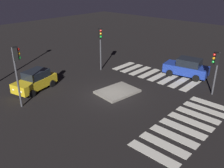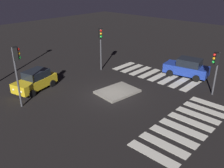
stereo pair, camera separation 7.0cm
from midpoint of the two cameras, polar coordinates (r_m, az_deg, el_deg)
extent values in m
plane|color=black|center=(20.70, 0.10, -2.54)|extent=(80.00, 80.00, 0.00)
cube|color=gray|center=(21.07, 1.38, -1.78)|extent=(3.65, 2.90, 0.18)
cube|color=gold|center=(22.42, -17.47, 0.33)|extent=(4.21, 2.56, 0.80)
cube|color=black|center=(22.30, -17.26, 2.26)|extent=(2.31, 1.96, 0.65)
cylinder|color=black|center=(21.25, -18.12, -2.13)|extent=(0.67, 0.37, 0.63)
cylinder|color=black|center=(22.42, -21.03, -1.19)|extent=(0.67, 0.37, 0.63)
cylinder|color=black|center=(22.78, -13.75, 0.15)|extent=(0.67, 0.37, 0.63)
cylinder|color=black|center=(23.88, -16.69, 0.91)|extent=(0.67, 0.37, 0.63)
sphere|color=#F2EABF|center=(20.95, -20.30, -1.73)|extent=(0.21, 0.21, 0.21)
sphere|color=#F2EABF|center=(21.62, -21.93, -1.20)|extent=(0.21, 0.21, 0.21)
cube|color=#1E389E|center=(25.48, 17.01, 3.31)|extent=(2.47, 4.47, 0.87)
cube|color=black|center=(25.17, 17.77, 4.86)|extent=(1.98, 2.40, 0.70)
cylinder|color=black|center=(25.18, 13.46, 2.52)|extent=(0.35, 0.71, 0.68)
cylinder|color=black|center=(26.77, 14.83, 3.64)|extent=(0.35, 0.71, 0.68)
cylinder|color=black|center=(24.50, 19.16, 1.23)|extent=(0.35, 0.71, 0.68)
cylinder|color=black|center=(26.13, 20.23, 2.45)|extent=(0.35, 0.71, 0.68)
sphere|color=#F2EABF|center=(25.64, 12.27, 3.94)|extent=(0.23, 0.23, 0.23)
sphere|color=#F2EABF|center=(26.53, 13.09, 4.53)|extent=(0.23, 0.23, 0.23)
cylinder|color=#47474C|center=(19.18, -21.20, 1.24)|extent=(0.14, 0.14, 4.68)
cube|color=black|center=(18.59, -21.48, 6.61)|extent=(0.50, 0.54, 0.96)
sphere|color=red|center=(18.50, -21.01, 7.57)|extent=(0.22, 0.22, 0.22)
sphere|color=orange|center=(18.57, -20.87, 6.68)|extent=(0.22, 0.22, 0.22)
sphere|color=green|center=(18.65, -20.74, 5.80)|extent=(0.22, 0.22, 0.22)
cylinder|color=#47474C|center=(25.72, -2.56, 8.03)|extent=(0.14, 0.14, 4.46)
cube|color=black|center=(25.13, -2.58, 11.77)|extent=(0.54, 0.52, 0.96)
sphere|color=red|center=(24.88, -2.52, 12.35)|extent=(0.22, 0.22, 0.22)
sphere|color=orange|center=(24.94, -2.51, 11.68)|extent=(0.22, 0.22, 0.22)
sphere|color=green|center=(25.00, -2.49, 11.00)|extent=(0.22, 0.22, 0.22)
cylinder|color=#47474C|center=(21.80, 23.18, 2.11)|extent=(0.14, 0.14, 3.68)
cube|color=black|center=(21.31, 23.31, 5.52)|extent=(0.54, 0.53, 0.96)
sphere|color=red|center=(21.15, 22.95, 6.31)|extent=(0.22, 0.22, 0.22)
sphere|color=orange|center=(21.23, 22.82, 5.54)|extent=(0.22, 0.22, 0.22)
sphere|color=green|center=(21.32, 22.69, 4.77)|extent=(0.22, 0.22, 0.22)
cube|color=silver|center=(14.44, 9.64, -15.86)|extent=(0.70, 3.20, 0.02)
cube|color=silver|center=(15.24, 12.12, -13.71)|extent=(0.70, 3.20, 0.02)
cube|color=silver|center=(16.07, 14.31, -11.75)|extent=(0.70, 3.20, 0.02)
cube|color=silver|center=(16.94, 16.25, -9.98)|extent=(0.70, 3.20, 0.02)
cube|color=silver|center=(17.85, 17.99, -8.37)|extent=(0.70, 3.20, 0.02)
cube|color=silver|center=(18.78, 19.54, -6.92)|extent=(0.70, 3.20, 0.02)
cube|color=silver|center=(19.73, 20.93, -5.60)|extent=(0.70, 3.20, 0.02)
cube|color=silver|center=(20.70, 22.19, -4.40)|extent=(0.70, 3.20, 0.02)
cube|color=silver|center=(23.58, 18.01, -0.35)|extent=(3.20, 0.70, 0.02)
cube|color=silver|center=(24.03, 15.57, 0.40)|extent=(3.20, 0.70, 0.02)
cube|color=silver|center=(24.51, 13.22, 1.12)|extent=(3.20, 0.70, 0.02)
cube|color=silver|center=(25.05, 10.96, 1.81)|extent=(3.20, 0.70, 0.02)
cube|color=silver|center=(25.62, 8.81, 2.47)|extent=(3.20, 0.70, 0.02)
cube|color=silver|center=(26.23, 6.74, 3.10)|extent=(3.20, 0.70, 0.02)
cube|color=silver|center=(26.88, 4.77, 3.69)|extent=(3.20, 0.70, 0.02)
cube|color=silver|center=(27.55, 2.89, 4.25)|extent=(3.20, 0.70, 0.02)
camera|label=1|loc=(0.03, -89.90, 0.04)|focal=39.10mm
camera|label=2|loc=(0.03, 90.10, -0.04)|focal=39.10mm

